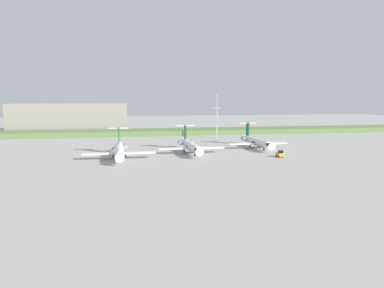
% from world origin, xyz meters
% --- Properties ---
extents(ground_plane, '(500.00, 500.00, 0.00)m').
position_xyz_m(ground_plane, '(0.00, 30.00, 0.00)').
color(ground_plane, '#9E9B96').
extents(grass_berm, '(320.00, 20.00, 2.62)m').
position_xyz_m(grass_berm, '(0.00, 78.37, 1.31)').
color(grass_berm, '#597542').
rests_on(grass_berm, ground).
extents(regional_jet_nearest, '(22.81, 31.00, 9.00)m').
position_xyz_m(regional_jet_nearest, '(-25.21, 2.63, 2.54)').
color(regional_jet_nearest, white).
rests_on(regional_jet_nearest, ground).
extents(regional_jet_second, '(22.81, 31.00, 9.00)m').
position_xyz_m(regional_jet_second, '(-0.69, 10.37, 2.54)').
color(regional_jet_second, white).
rests_on(regional_jet_second, ground).
extents(regional_jet_third, '(22.81, 31.00, 9.00)m').
position_xyz_m(regional_jet_third, '(26.67, 18.82, 2.54)').
color(regional_jet_third, white).
rests_on(regional_jet_third, ground).
extents(antenna_mast, '(4.40, 0.50, 22.05)m').
position_xyz_m(antenna_mast, '(20.20, 54.64, 9.17)').
color(antenna_mast, '#B2B2B7').
rests_on(antenna_mast, ground).
extents(distant_hangar, '(62.23, 26.80, 15.95)m').
position_xyz_m(distant_hangar, '(-51.54, 103.96, 7.97)').
color(distant_hangar, gray).
rests_on(distant_hangar, ground).
extents(baggage_tug, '(1.72, 3.20, 2.30)m').
position_xyz_m(baggage_tug, '(26.06, -4.82, 1.00)').
color(baggage_tug, orange).
rests_on(baggage_tug, ground).
extents(safety_cone_front_marker, '(0.44, 0.44, 0.55)m').
position_xyz_m(safety_cone_front_marker, '(-1.45, -9.30, 0.28)').
color(safety_cone_front_marker, orange).
rests_on(safety_cone_front_marker, ground).
extents(safety_cone_mid_marker, '(0.44, 0.44, 0.55)m').
position_xyz_m(safety_cone_mid_marker, '(1.79, -9.76, 0.28)').
color(safety_cone_mid_marker, orange).
rests_on(safety_cone_mid_marker, ground).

